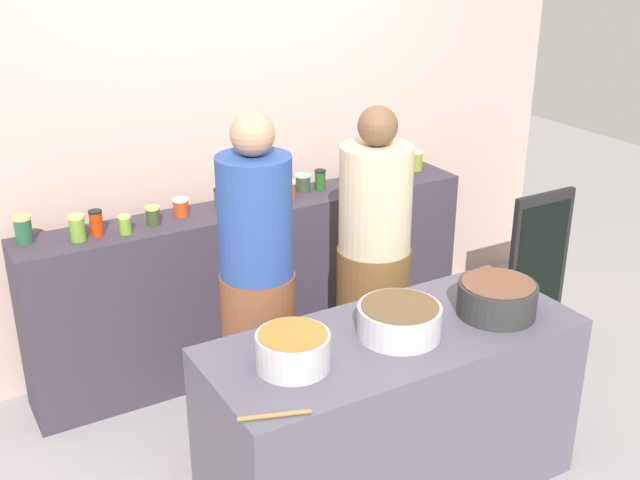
% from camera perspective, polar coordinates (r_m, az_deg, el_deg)
% --- Properties ---
extents(ground, '(12.00, 12.00, 0.00)m').
position_cam_1_polar(ground, '(4.13, 2.53, -15.25)').
color(ground, gray).
extents(storefront_wall, '(4.80, 0.12, 3.00)m').
position_cam_1_polar(storefront_wall, '(4.66, -6.90, 9.67)').
color(storefront_wall, '#BFA297').
rests_on(storefront_wall, ground).
extents(display_shelf, '(2.70, 0.36, 1.00)m').
position_cam_1_polar(display_shelf, '(4.69, -4.61, -3.15)').
color(display_shelf, '#38303E').
rests_on(display_shelf, ground).
extents(prep_table, '(1.70, 0.70, 0.84)m').
position_cam_1_polar(prep_table, '(3.68, 5.21, -12.53)').
color(prep_table, '#545060').
rests_on(prep_table, ground).
extents(preserve_jar_0, '(0.09, 0.09, 0.14)m').
position_cam_1_polar(preserve_jar_0, '(4.19, -20.85, 0.72)').
color(preserve_jar_0, '#245339').
rests_on(preserve_jar_0, display_shelf).
extents(preserve_jar_1, '(0.08, 0.08, 0.13)m').
position_cam_1_polar(preserve_jar_1, '(4.14, -17.30, 0.86)').
color(preserve_jar_1, olive).
rests_on(preserve_jar_1, display_shelf).
extents(preserve_jar_2, '(0.07, 0.07, 0.14)m').
position_cam_1_polar(preserve_jar_2, '(4.18, -16.02, 1.20)').
color(preserve_jar_2, '#B92E0B').
rests_on(preserve_jar_2, display_shelf).
extents(preserve_jar_3, '(0.07, 0.07, 0.10)m').
position_cam_1_polar(preserve_jar_3, '(4.17, -14.05, 1.10)').
color(preserve_jar_3, '#639A2D').
rests_on(preserve_jar_3, display_shelf).
extents(preserve_jar_4, '(0.08, 0.08, 0.10)m').
position_cam_1_polar(preserve_jar_4, '(4.26, -12.09, 1.78)').
color(preserve_jar_4, '#314420').
rests_on(preserve_jar_4, display_shelf).
extents(preserve_jar_5, '(0.09, 0.09, 0.10)m').
position_cam_1_polar(preserve_jar_5, '(4.36, -10.12, 2.37)').
color(preserve_jar_5, '#B03B16').
rests_on(preserve_jar_5, display_shelf).
extents(preserve_jar_6, '(0.08, 0.08, 0.11)m').
position_cam_1_polar(preserve_jar_6, '(4.46, -7.28, 3.10)').
color(preserve_jar_6, '#334E39').
rests_on(preserve_jar_6, display_shelf).
extents(preserve_jar_7, '(0.07, 0.07, 0.14)m').
position_cam_1_polar(preserve_jar_7, '(4.56, -4.12, 3.85)').
color(preserve_jar_7, olive).
rests_on(preserve_jar_7, display_shelf).
extents(preserve_jar_8, '(0.08, 0.08, 0.10)m').
position_cam_1_polar(preserve_jar_8, '(4.57, -2.28, 3.72)').
color(preserve_jar_8, '#B53C1B').
rests_on(preserve_jar_8, display_shelf).
extents(preserve_jar_9, '(0.09, 0.09, 0.10)m').
position_cam_1_polar(preserve_jar_9, '(4.68, -1.25, 4.20)').
color(preserve_jar_9, '#2B4229').
rests_on(preserve_jar_9, display_shelf).
extents(preserve_jar_10, '(0.07, 0.07, 0.12)m').
position_cam_1_polar(preserve_jar_10, '(4.70, 0.01, 4.43)').
color(preserve_jar_10, '#21561F').
rests_on(preserve_jar_10, display_shelf).
extents(preserve_jar_11, '(0.07, 0.07, 0.11)m').
position_cam_1_polar(preserve_jar_11, '(4.77, 2.45, 4.58)').
color(preserve_jar_11, '#30472C').
rests_on(preserve_jar_11, display_shelf).
extents(preserve_jar_12, '(0.07, 0.07, 0.11)m').
position_cam_1_polar(preserve_jar_12, '(4.79, 3.67, 4.63)').
color(preserve_jar_12, red).
rests_on(preserve_jar_12, display_shelf).
extents(preserve_jar_13, '(0.09, 0.09, 0.12)m').
position_cam_1_polar(preserve_jar_13, '(4.96, 6.00, 5.23)').
color(preserve_jar_13, brown).
rests_on(preserve_jar_13, display_shelf).
extents(preserve_jar_14, '(0.08, 0.08, 0.13)m').
position_cam_1_polar(preserve_jar_14, '(5.11, 7.04, 5.79)').
color(preserve_jar_14, olive).
rests_on(preserve_jar_14, display_shelf).
extents(cooking_pot_left, '(0.30, 0.30, 0.15)m').
position_cam_1_polar(cooking_pot_left, '(3.17, -1.99, -8.06)').
color(cooking_pot_left, '#B7B7BC').
rests_on(cooking_pot_left, prep_table).
extents(cooking_pot_center, '(0.37, 0.37, 0.14)m').
position_cam_1_polar(cooking_pot_center, '(3.42, 5.82, -5.87)').
color(cooking_pot_center, '#B7B7BC').
rests_on(cooking_pot_center, prep_table).
extents(cooking_pot_right, '(0.36, 0.36, 0.16)m').
position_cam_1_polar(cooking_pot_right, '(3.66, 12.79, -4.19)').
color(cooking_pot_right, '#2D2D2D').
rests_on(cooking_pot_right, prep_table).
extents(wooden_spoon, '(0.26, 0.11, 0.02)m').
position_cam_1_polar(wooden_spoon, '(2.92, -3.35, -12.66)').
color(wooden_spoon, '#9E703D').
rests_on(wooden_spoon, prep_table).
extents(cook_with_tongs, '(0.37, 0.37, 1.74)m').
position_cam_1_polar(cook_with_tongs, '(3.81, -4.53, -4.72)').
color(cook_with_tongs, brown).
rests_on(cook_with_tongs, ground).
extents(cook_in_cap, '(0.39, 0.39, 1.67)m').
position_cam_1_polar(cook_in_cap, '(4.18, 3.92, -2.64)').
color(cook_in_cap, brown).
rests_on(cook_in_cap, ground).
extents(chalkboard_sign, '(0.48, 0.05, 0.94)m').
position_cam_1_polar(chalkboard_sign, '(5.21, 15.67, -1.53)').
color(chalkboard_sign, black).
rests_on(chalkboard_sign, ground).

